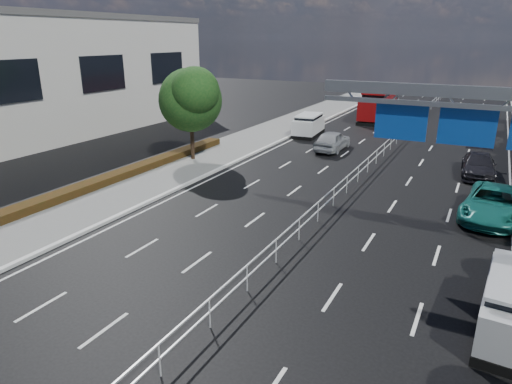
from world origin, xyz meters
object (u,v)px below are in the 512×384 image
at_px(parked_car_teal, 494,203).
at_px(parked_car_dark, 479,165).
at_px(near_car_dark, 390,98).
at_px(white_minivan, 309,125).
at_px(overhead_gantry, 490,121).
at_px(red_bus, 379,103).
at_px(near_car_silver, 332,140).

xyz_separation_m(parked_car_teal, parked_car_dark, (-0.99, 7.72, -0.08)).
bearing_deg(parked_car_dark, near_car_dark, 106.97).
relative_size(near_car_dark, parked_car_teal, 0.80).
xyz_separation_m(white_minivan, parked_car_teal, (15.30, -14.67, -0.17)).
distance_m(overhead_gantry, parked_car_dark, 14.09).
relative_size(red_bus, near_car_dark, 2.37).
relative_size(white_minivan, near_car_silver, 0.99).
xyz_separation_m(overhead_gantry, red_bus, (-11.10, 32.30, -3.97)).
bearing_deg(parked_car_teal, white_minivan, 142.52).
height_order(red_bus, parked_car_teal, red_bus).
bearing_deg(white_minivan, near_car_dark, 80.70).
distance_m(red_bus, near_car_dark, 13.15).
bearing_deg(near_car_silver, white_minivan, -49.80).
relative_size(near_car_silver, parked_car_dark, 0.95).
bearing_deg(parked_car_dark, red_bus, 115.67).
height_order(overhead_gantry, parked_car_teal, overhead_gantry).
relative_size(near_car_dark, parked_car_dark, 0.93).
xyz_separation_m(near_car_silver, parked_car_dark, (10.57, -2.45, -0.08)).
relative_size(overhead_gantry, red_bus, 0.96).
distance_m(parked_car_teal, parked_car_dark, 7.78).
bearing_deg(near_car_dark, overhead_gantry, 102.36).
height_order(near_car_silver, parked_car_dark, near_car_silver).
xyz_separation_m(red_bus, parked_car_dark, (10.86, -19.09, -0.94)).
distance_m(overhead_gantry, near_car_silver, 19.63).
relative_size(white_minivan, parked_car_dark, 0.95).
distance_m(overhead_gantry, red_bus, 34.38).
bearing_deg(white_minivan, red_bus, 69.43).
relative_size(white_minivan, red_bus, 0.43).
bearing_deg(white_minivan, near_car_silver, -54.99).
bearing_deg(parked_car_teal, near_car_silver, 144.98).
xyz_separation_m(overhead_gantry, white_minivan, (-14.55, 20.16, -4.66)).
bearing_deg(overhead_gantry, near_car_dark, 105.45).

